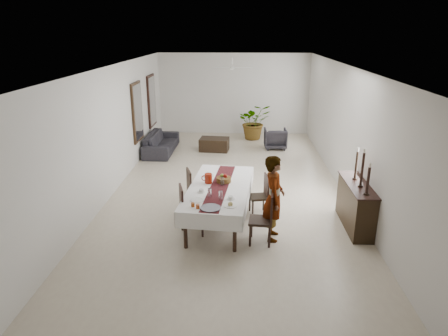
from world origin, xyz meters
The scene contains 86 objects.
floor centered at (0.00, 0.00, 0.00)m, with size 6.00×12.00×0.00m, color beige.
ceiling centered at (0.00, 0.00, 3.20)m, with size 6.00×12.00×0.02m, color white.
wall_back centered at (0.00, 6.00, 1.60)m, with size 6.00×0.02×3.20m, color silver.
wall_front centered at (0.00, -6.00, 1.60)m, with size 6.00×0.02×3.20m, color silver.
wall_left centered at (-3.00, 0.00, 1.60)m, with size 0.02×12.00×3.20m, color silver.
wall_right centered at (3.00, 0.00, 1.60)m, with size 0.02×12.00×3.20m, color silver.
dining_table_top centered at (-0.14, -2.04, 0.79)m, with size 1.09×2.62×0.05m, color black.
table_leg_fl centered at (-0.74, -3.24, 0.38)m, with size 0.08×0.08×0.76m, color black.
table_leg_fr centered at (0.22, -3.33, 0.38)m, with size 0.08×0.08×0.76m, color black.
table_leg_bl centered at (-0.50, -0.76, 0.38)m, with size 0.08×0.08×0.76m, color black.
table_leg_br centered at (0.46, -0.85, 0.38)m, with size 0.08×0.08×0.76m, color black.
tablecloth_top centered at (-0.14, -2.04, 0.82)m, with size 1.29×2.81×0.01m, color white.
tablecloth_drape_left centered at (-0.78, -1.98, 0.67)m, with size 0.01×2.81×0.33m, color white.
tablecloth_drape_right centered at (0.49, -2.11, 0.67)m, with size 0.01×2.81×0.33m, color silver.
tablecloth_drape_near centered at (-0.27, -3.44, 0.67)m, with size 1.29×0.01×0.33m, color white.
tablecloth_drape_far centered at (-0.01, -0.65, 0.67)m, with size 1.29×0.01×0.33m, color white.
table_runner centered at (-0.14, -2.04, 0.83)m, with size 0.38×2.73×0.00m, color #5A191E.
red_pitcher centered at (-0.40, -1.86, 0.94)m, with size 0.16×0.16×0.22m, color maroon.
pitcher_handle centered at (-0.49, -1.85, 0.94)m, with size 0.13×0.13×0.02m, color maroon.
wine_glass_near centered at (-0.08, -2.76, 0.92)m, with size 0.08×0.08×0.19m, color white.
wine_glass_mid centered at (-0.31, -2.63, 0.92)m, with size 0.08×0.08×0.19m, color white.
wine_glass_far centered at (-0.08, -2.00, 0.92)m, with size 0.08×0.08×0.19m, color silver.
teacup_right centered at (0.12, -2.73, 0.86)m, with size 0.10×0.10×0.07m, color silver.
saucer_right centered at (0.12, -2.73, 0.84)m, with size 0.16×0.16×0.01m, color silver.
teacup_left centered at (-0.50, -2.39, 0.86)m, with size 0.10×0.10×0.07m, color silver.
saucer_left centered at (-0.50, -2.39, 0.84)m, with size 0.16×0.16×0.01m, color white.
plate_near_right centered at (0.12, -3.06, 0.84)m, with size 0.26×0.26×0.02m, color white.
bread_near_right centered at (0.12, -3.06, 0.87)m, with size 0.10×0.10×0.10m, color tan.
plate_near_left centered at (-0.54, -2.83, 0.84)m, with size 0.26×0.26×0.02m, color white.
plate_far_left centered at (-0.43, -1.41, 0.84)m, with size 0.26×0.26×0.02m, color white.
serving_tray centered at (-0.25, -3.18, 0.84)m, with size 0.39×0.39×0.02m, color #45444A.
jam_jar_a centered at (-0.49, -3.19, 0.87)m, with size 0.07×0.07×0.08m, color #9C3E16.
jam_jar_b centered at (-0.59, -3.12, 0.87)m, with size 0.07×0.07×0.08m, color #9C4816.
fruit_basket centered at (-0.06, -1.78, 0.88)m, with size 0.33×0.33×0.11m, color brown.
fruit_red centered at (-0.03, -1.76, 0.97)m, with size 0.10×0.10×0.10m, color maroon.
fruit_green centered at (-0.10, -1.74, 0.97)m, with size 0.09×0.09×0.09m, color olive.
chair_right_near_seat centered at (0.72, -2.95, 0.48)m, with size 0.46×0.46×0.05m, color black.
chair_right_near_leg_fl centered at (0.89, -3.16, 0.23)m, with size 0.05×0.05×0.45m, color black.
chair_right_near_leg_fr centered at (0.93, -2.79, 0.23)m, with size 0.05×0.05×0.45m, color black.
chair_right_near_leg_bl centered at (0.52, -3.12, 0.23)m, with size 0.05×0.05×0.45m, color black.
chair_right_near_leg_br centered at (0.55, -2.75, 0.23)m, with size 0.05×0.05×0.45m, color black.
chair_right_near_back centered at (0.93, -2.97, 0.79)m, with size 0.46×0.04×0.58m, color black.
chair_right_far_seat centered at (0.73, -1.63, 0.42)m, with size 0.40×0.40×0.05m, color black.
chair_right_far_leg_fl centered at (0.92, -1.76, 0.20)m, with size 0.04×0.04×0.39m, color black.
chair_right_far_leg_fr centered at (0.86, -1.44, 0.20)m, with size 0.04×0.04×0.39m, color black.
chair_right_far_leg_bl centered at (0.60, -1.82, 0.20)m, with size 0.04×0.04×0.39m, color black.
chair_right_far_leg_br centered at (0.54, -1.50, 0.20)m, with size 0.04×0.04×0.39m, color black.
chair_right_far_back centered at (0.91, -1.59, 0.69)m, with size 0.40×0.04×0.51m, color black.
chair_left_near_seat centered at (-0.68, -2.65, 0.47)m, with size 0.45×0.45×0.05m, color black.
chair_left_near_leg_fl centered at (-0.91, -2.52, 0.22)m, with size 0.05×0.05×0.45m, color black.
chair_left_near_leg_fr centered at (-0.81, -2.88, 0.22)m, with size 0.05×0.05×0.45m, color black.
chair_left_near_leg_bl centered at (-0.55, -2.43, 0.22)m, with size 0.05×0.05×0.45m, color black.
chair_left_near_leg_br centered at (-0.45, -2.78, 0.22)m, with size 0.05×0.05×0.45m, color black.
chair_left_near_back centered at (-0.88, -2.71, 0.78)m, with size 0.45×0.04×0.58m, color black.
chair_left_far_seat centered at (-0.65, -1.64, 0.47)m, with size 0.45×0.45×0.05m, color black.
chair_left_far_leg_fl centered at (-0.89, -1.53, 0.22)m, with size 0.05×0.05×0.45m, color black.
chair_left_far_leg_fr centered at (-0.77, -1.88, 0.22)m, with size 0.05×0.05×0.45m, color black.
chair_left_far_leg_bl centered at (-0.53, -1.41, 0.22)m, with size 0.05×0.05×0.45m, color black.
chair_left_far_leg_br centered at (-0.42, -1.76, 0.22)m, with size 0.05×0.05×0.45m, color black.
chair_left_far_back centered at (-0.85, -1.71, 0.78)m, with size 0.45×0.04×0.58m, color black.
woman centered at (0.98, -2.76, 0.88)m, with size 0.64×0.42×1.76m, color #96989E.
sideboard_body centered at (2.78, -2.17, 0.48)m, with size 0.43×1.60×0.96m, color black.
sideboard_top centered at (2.78, -2.17, 0.98)m, with size 0.47×1.66×0.03m, color black.
candlestick_near_base centered at (2.78, -2.76, 1.01)m, with size 0.11×0.11×0.03m, color black.
candlestick_near_shaft centered at (2.78, -2.76, 1.29)m, with size 0.05×0.05×0.53m, color black.
candlestick_near_candle centered at (2.78, -2.76, 1.60)m, with size 0.04×0.04×0.09m, color beige.
candlestick_mid_base centered at (2.78, -2.33, 1.01)m, with size 0.11×0.11×0.03m, color black.
candlestick_mid_shaft centered at (2.78, -2.33, 1.37)m, with size 0.05×0.05×0.69m, color black.
candlestick_mid_candle centered at (2.78, -2.33, 1.76)m, with size 0.04×0.04×0.09m, color beige.
candlestick_far_base centered at (2.78, -1.91, 1.01)m, with size 0.11×0.11×0.03m, color black.
candlestick_far_shaft centered at (2.78, -1.91, 1.32)m, with size 0.05×0.05×0.59m, color black.
candlestick_far_candle centered at (2.78, -1.91, 1.65)m, with size 0.04×0.04×0.09m, color white.
sofa centered at (-2.46, 3.21, 0.33)m, with size 2.26×0.88×0.66m, color #262429.
armchair centered at (1.54, 3.83, 0.36)m, with size 0.77×0.79×0.72m, color #2D2A30.
coffee_table centered at (-0.62, 3.45, 0.22)m, with size 1.00×0.66×0.44m, color black.
potted_plant centered at (0.81, 5.12, 0.69)m, with size 1.24×1.07×1.37m, color #295722.
mirror_frame_near centered at (-2.96, 2.20, 1.60)m, with size 0.06×1.05×1.85m, color black.
mirror_glass_near centered at (-2.92, 2.20, 1.60)m, with size 0.01×0.90×1.70m, color silver.
mirror_frame_far centered at (-2.96, 4.30, 1.60)m, with size 0.06×1.05×1.85m, color black.
mirror_glass_far centered at (-2.92, 4.30, 1.60)m, with size 0.01×0.90×1.70m, color silver.
fan_rod centered at (0.00, 3.00, 3.10)m, with size 0.04×0.04×0.20m, color white.
fan_hub centered at (0.00, 3.00, 2.90)m, with size 0.16×0.16×0.08m, color beige.
fan_blade_n centered at (0.00, 3.35, 2.90)m, with size 0.10×0.55×0.01m, color beige.
fan_blade_s centered at (0.00, 2.65, 2.90)m, with size 0.10×0.55×0.01m, color white.
fan_blade_e centered at (0.35, 3.00, 2.90)m, with size 0.55×0.10×0.01m, color silver.
fan_blade_w centered at (-0.35, 3.00, 2.90)m, with size 0.55×0.10×0.01m, color silver.
Camera 1 is at (0.31, -10.07, 4.04)m, focal length 32.00 mm.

